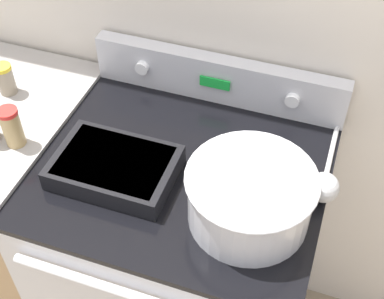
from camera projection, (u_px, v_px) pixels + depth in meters
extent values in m
cube|color=#BCBCC1|center=(185.00, 267.00, 1.75)|extent=(0.75, 0.66, 0.93)
cube|color=black|center=(183.00, 170.00, 1.42)|extent=(0.75, 0.66, 0.02)
cylinder|color=silver|center=(132.00, 295.00, 1.23)|extent=(0.62, 0.02, 0.02)
cube|color=#BCBCC1|center=(218.00, 79.00, 1.56)|extent=(0.75, 0.05, 0.14)
cylinder|color=white|center=(142.00, 68.00, 1.58)|extent=(0.04, 0.02, 0.04)
cylinder|color=white|center=(292.00, 100.00, 1.48)|extent=(0.04, 0.02, 0.04)
cube|color=green|center=(215.00, 83.00, 1.53)|extent=(0.09, 0.01, 0.03)
cube|color=tan|center=(24.00, 218.00, 1.89)|extent=(0.46, 0.66, 0.93)
cylinder|color=silver|center=(250.00, 198.00, 1.24)|extent=(0.29, 0.29, 0.15)
torus|color=silver|center=(252.00, 178.00, 1.20)|extent=(0.31, 0.31, 0.01)
cylinder|color=beige|center=(252.00, 182.00, 1.20)|extent=(0.27, 0.27, 0.02)
cube|color=black|center=(115.00, 167.00, 1.37)|extent=(0.31, 0.22, 0.06)
cube|color=beige|center=(114.00, 164.00, 1.36)|extent=(0.27, 0.19, 0.03)
cylinder|color=#B7B7B7|center=(330.00, 158.00, 1.42)|extent=(0.01, 0.27, 0.01)
sphere|color=#B7B7B7|center=(324.00, 187.00, 1.31)|extent=(0.08, 0.08, 0.08)
cylinder|color=tan|center=(12.00, 129.00, 1.42)|extent=(0.05, 0.05, 0.11)
cylinder|color=red|center=(7.00, 112.00, 1.38)|extent=(0.05, 0.05, 0.01)
cylinder|color=gray|center=(6.00, 81.00, 1.58)|extent=(0.05, 0.05, 0.08)
cylinder|color=yellow|center=(2.00, 67.00, 1.55)|extent=(0.05, 0.05, 0.01)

